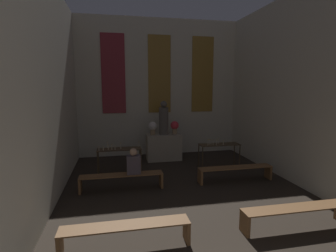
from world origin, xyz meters
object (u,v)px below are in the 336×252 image
flower_vase_right (175,126)px  altar (164,147)px  pew_second_right (296,212)px  statue (164,119)px  candle_rack_left (119,152)px  pew_second_left (126,230)px  candle_rack_right (219,147)px  flower_vase_left (153,127)px  pew_back_left (122,178)px  person_seated (134,163)px  pew_back_right (235,170)px

flower_vase_right → altar: bearing=180.0°
pew_second_right → altar: bearing=107.3°
altar → statue: 1.05m
candle_rack_left → pew_second_right: 5.13m
altar → pew_second_left: (-1.63, -5.24, -0.17)m
candle_rack_left → candle_rack_right: size_ratio=1.00×
flower_vase_left → pew_second_right: size_ratio=0.22×
flower_vase_right → candle_rack_left: size_ratio=0.36×
flower_vase_left → pew_back_left: flower_vase_left is taller
pew_back_left → flower_vase_right: bearing=52.1°
statue → pew_back_left: bearing=-121.8°
statue → candle_rack_left: statue is taller
statue → candle_rack_right: (1.65, -1.33, -0.82)m
altar → pew_back_left: (-1.63, -2.63, -0.17)m
pew_second_right → person_seated: (-2.94, 2.62, 0.41)m
altar → person_seated: 2.95m
pew_second_right → pew_back_left: size_ratio=1.00×
statue → pew_back_right: size_ratio=0.57×
flower_vase_right → person_seated: (-1.72, -2.63, -0.53)m
altar → candle_rack_right: size_ratio=0.94×
candle_rack_right → person_seated: person_seated is taller
person_seated → candle_rack_left: bearing=105.3°
flower_vase_left → pew_second_right: 5.71m
statue → pew_second_left: statue is taller
pew_second_left → pew_back_left: (0.00, 2.62, 0.00)m
flower_vase_right → person_seated: 3.19m
flower_vase_left → pew_back_left: (-1.21, -2.63, -0.94)m
pew_back_right → candle_rack_right: bearing=89.0°
flower_vase_left → candle_rack_right: 2.51m
flower_vase_right → candle_rack_right: flower_vase_right is taller
statue → flower_vase_left: statue is taller
statue → flower_vase_right: 0.50m
pew_back_right → person_seated: person_seated is taller
flower_vase_right → pew_back_right: (1.21, -2.63, -0.94)m
candle_rack_left → pew_second_right: (3.29, -3.92, -0.39)m
person_seated → pew_back_right: bearing=0.0°
candle_rack_left → pew_back_left: candle_rack_left is taller
flower_vase_right → person_seated: bearing=-123.2°
pew_second_left → pew_second_right: size_ratio=1.00×
flower_vase_left → candle_rack_left: (-1.25, -1.33, -0.55)m
statue → pew_back_right: 3.32m
altar → flower_vase_left: 0.88m
statue → candle_rack_left: size_ratio=0.91×
altar → pew_back_right: 3.10m
candle_rack_left → statue: bearing=38.5°
statue → pew_second_right: statue is taller
flower_vase_right → candle_rack_right: size_ratio=0.36×
altar → pew_second_left: altar is taller
candle_rack_left → person_seated: bearing=-74.7°
pew_second_right → pew_back_right: bearing=90.0°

